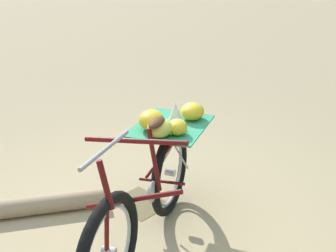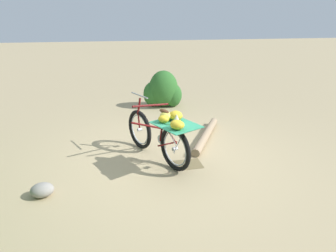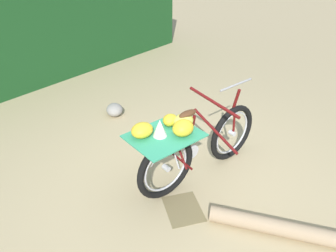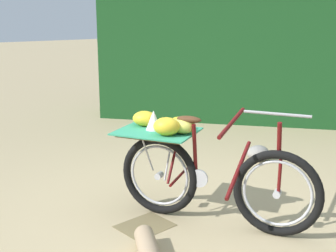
# 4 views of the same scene
# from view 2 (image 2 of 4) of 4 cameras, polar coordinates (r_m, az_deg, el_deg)

# --- Properties ---
(ground_plane) EXTENTS (60.00, 60.00, 0.00)m
(ground_plane) POSITION_cam_2_polar(r_m,az_deg,el_deg) (4.93, 0.46, -6.93)
(ground_plane) COLOR tan
(bicycle) EXTENTS (1.02, 1.74, 1.03)m
(bicycle) POSITION_cam_2_polar(r_m,az_deg,el_deg) (4.73, -1.58, -1.45)
(bicycle) COLOR black
(bicycle) RESTS_ON ground_plane
(fallen_log) EXTENTS (1.07, 1.61, 0.16)m
(fallen_log) POSITION_cam_2_polar(r_m,az_deg,el_deg) (5.83, 7.57, -1.80)
(fallen_log) COLOR #9E8466
(fallen_log) RESTS_ON ground_plane
(shrub_cluster) EXTENTS (1.04, 0.71, 0.99)m
(shrub_cluster) POSITION_cam_2_polar(r_m,az_deg,el_deg) (7.88, -1.03, 7.00)
(shrub_cluster) COLOR #2D6628
(shrub_cluster) RESTS_ON ground_plane
(path_stone) EXTENTS (0.31, 0.26, 0.19)m
(path_stone) POSITION_cam_2_polar(r_m,az_deg,el_deg) (4.32, -23.76, -11.58)
(path_stone) COLOR gray
(path_stone) RESTS_ON ground_plane
(leaf_litter_patch) EXTENTS (0.44, 0.36, 0.01)m
(leaf_litter_patch) POSITION_cam_2_polar(r_m,az_deg,el_deg) (4.82, 4.09, -7.60)
(leaf_litter_patch) COLOR olive
(leaf_litter_patch) RESTS_ON ground_plane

